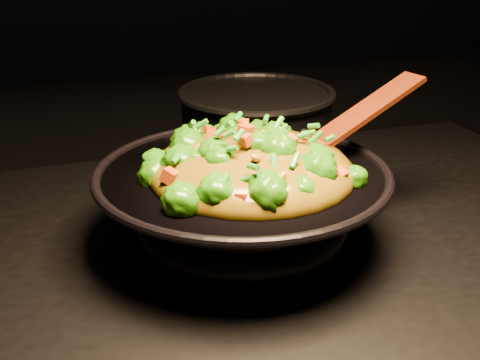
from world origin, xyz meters
name	(u,v)px	position (x,y,z in m)	size (l,w,h in m)	color
wok	(242,209)	(0.00, 0.08, 0.95)	(0.37, 0.37, 0.10)	black
stir_fry	(252,141)	(0.01, 0.06, 1.05)	(0.26, 0.26, 0.09)	#266E07
spatula	(346,124)	(0.15, 0.09, 1.05)	(0.27, 0.04, 0.01)	#321306
back_pot	(256,131)	(0.10, 0.32, 0.97)	(0.25, 0.25, 0.14)	black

